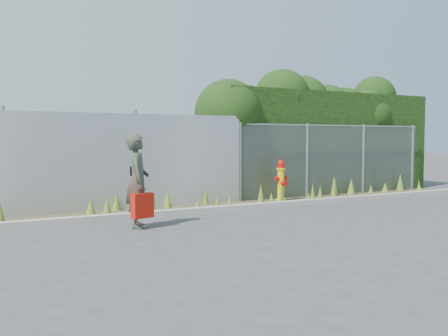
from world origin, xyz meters
TOP-DOWN VIEW (x-y plane):
  - ground at (0.00, 0.00)m, footprint 80.00×80.00m
  - curb at (0.00, 1.80)m, footprint 16.00×0.22m
  - weed_strip at (0.42, 2.52)m, footprint 16.00×1.25m
  - corrugated_fence at (-3.25, 3.01)m, footprint 8.50×0.21m
  - chainlink_fence at (4.25, 3.00)m, footprint 6.50×0.07m
  - hedge at (4.32, 4.01)m, footprint 7.95×2.05m
  - fire_hydrant at (2.05, 2.60)m, footprint 0.37×0.33m
  - woman at (-2.46, 0.76)m, footprint 0.60×0.73m
  - red_tote_bag at (-2.44, 0.55)m, footprint 0.41×0.15m
  - black_shoulder_bag at (-2.42, 0.93)m, footprint 0.24×0.10m

SIDE VIEW (x-z plane):
  - ground at x=0.00m, z-range 0.00..0.00m
  - curb at x=0.00m, z-range 0.00..0.12m
  - weed_strip at x=0.42m, z-range -0.14..0.40m
  - red_tote_bag at x=-2.44m, z-range 0.16..0.69m
  - fire_hydrant at x=2.05m, z-range -0.02..1.09m
  - woman at x=-2.46m, z-range 0.00..1.73m
  - chainlink_fence at x=4.25m, z-range 0.01..2.06m
  - black_shoulder_bag at x=-2.42m, z-range 0.94..1.12m
  - corrugated_fence at x=-3.25m, z-range -0.05..2.25m
  - hedge at x=4.32m, z-range 0.16..3.85m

